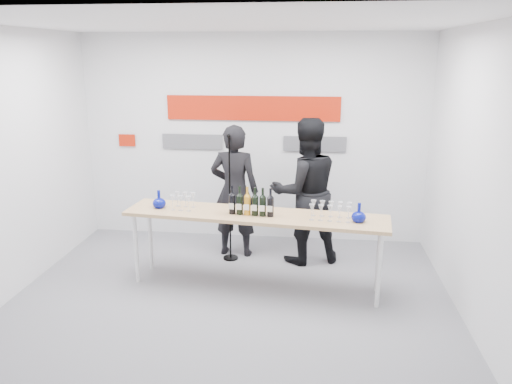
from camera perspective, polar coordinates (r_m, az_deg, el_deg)
ground at (r=5.90m, az=-2.73°, el=-11.77°), size 5.00×5.00×0.00m
back_wall at (r=7.32m, az=-0.36°, el=6.07°), size 5.00×0.04×3.00m
signage at (r=7.25m, az=-0.83°, el=8.42°), size 3.38×0.02×0.79m
tasting_table at (r=5.79m, az=-0.11°, el=-3.14°), size 3.11×0.94×0.92m
wine_bottles at (r=5.68m, az=-0.56°, el=-1.05°), size 0.53×0.13×0.33m
decanter_left at (r=6.08m, az=-11.03°, el=-0.79°), size 0.16×0.16×0.21m
decanter_right at (r=5.58m, az=11.68°, el=-2.30°), size 0.16×0.16×0.21m
glasses_left at (r=6.00m, az=-8.34°, el=-1.05°), size 0.28×0.24×0.18m
glasses_right at (r=5.62m, az=8.52°, el=-2.18°), size 0.48×0.27×0.18m
presenter_left at (r=6.76m, az=-2.47°, el=0.10°), size 0.69×0.48×1.81m
presenter_right at (r=6.55m, az=5.65°, el=0.06°), size 1.12×1.00×1.93m
mic_stand at (r=6.69m, az=-2.98°, el=-3.48°), size 0.20×0.20×1.72m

